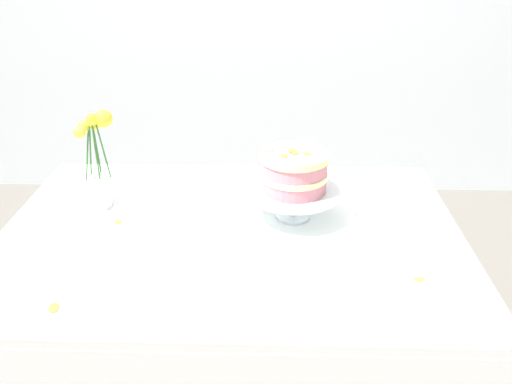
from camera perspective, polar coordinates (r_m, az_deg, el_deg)
dining_table at (r=1.70m, az=-2.64°, el=-7.00°), size 1.40×1.00×0.74m
linen_napkin at (r=1.75m, az=3.84°, el=-2.67°), size 0.36×0.36×0.00m
cake_stand at (r=1.71m, az=3.92°, el=-0.27°), size 0.29×0.29×0.10m
layer_cake at (r=1.67m, az=4.00°, el=2.17°), size 0.21×0.21×0.13m
flower_vase at (r=1.82m, az=-16.10°, el=2.51°), size 0.12×0.11×0.33m
loose_petal_0 at (r=1.44m, az=-20.31°, el=-11.21°), size 0.03×0.04×0.00m
loose_petal_1 at (r=1.51m, az=16.64°, el=-8.67°), size 0.03×0.02×0.01m
loose_petal_2 at (r=1.77m, az=-14.17°, el=-3.01°), size 0.04×0.04×0.01m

